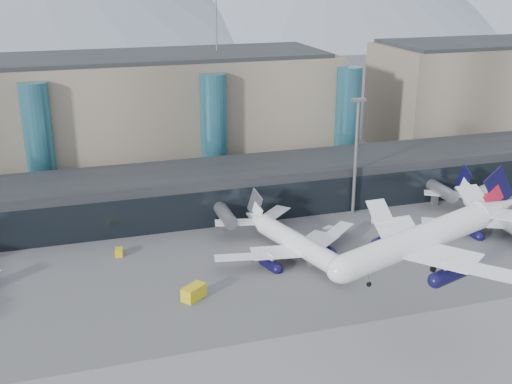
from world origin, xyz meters
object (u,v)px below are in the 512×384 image
Objects in this scene: veh_g at (378,221)px; veh_h at (194,292)px; veh_b at (119,252)px; jet_parked_mid at (289,233)px; jet_parked_right at (494,207)px; veh_c at (318,258)px; veh_d at (328,231)px; lightmast_mid at (356,150)px; hero_jet at (435,228)px.

veh_h reaches higher than veh_g.
jet_parked_mid is at bearing -96.34° from veh_b.
jet_parked_right reaches higher than veh_c.
veh_g is (19.48, 13.85, -0.35)m from veh_c.
veh_d is (41.80, -2.18, 0.07)m from veh_b.
veh_b is 0.86× the size of veh_g.
jet_parked_right is 8.28× the size of veh_h.
veh_g is at bearing 43.18° from veh_c.
jet_parked_mid is 32.25m from veh_b.
lightmast_mid is 0.76× the size of jet_parked_mid.
veh_c is 23.90m from veh_g.
jet_parked_mid is at bearing -178.53° from veh_d.
veh_g is (-22.33, 7.90, -3.42)m from jet_parked_right.
lightmast_mid is at bearing -68.89° from jet_parked_mid.
veh_d is at bearing -126.75° from veh_g.
veh_c is at bearing -163.66° from jet_parked_mid.
hero_jet is 33.29m from veh_c.
veh_g is (23.16, 7.98, -3.33)m from jet_parked_mid.
hero_jet reaches higher than veh_g.
lightmast_mid is 30.61m from veh_c.
jet_parked_mid is 14.87× the size of veh_b.
veh_d is (2.18, 40.51, -17.14)m from hero_jet.
veh_h is at bearing -178.63° from veh_d.
jet_parked_mid is at bearing 95.24° from hero_jet.
jet_parked_right is 42.35m from veh_c.
veh_b is at bearing 165.22° from veh_c.
jet_parked_right is at bearing -38.91° from veh_d.
lightmast_mid reaches higher than veh_b.
hero_jet is at bearing -121.76° from veh_d.
jet_parked_mid is 8.12× the size of veh_h.
veh_d is 0.96× the size of veh_g.
lightmast_mid is at bearing -73.06° from veh_b.
lightmast_mid is 15.84m from veh_g.
lightmast_mid is 51.84m from veh_h.
jet_parked_mid is 24.73m from veh_g.
jet_parked_right is at bearing 33.93° from hero_jet.
veh_d is at bearing -75.66° from jet_parked_mid.
veh_d is 0.61× the size of veh_h.
hero_jet is 0.97× the size of jet_parked_right.
veh_g is 48.37m from veh_h.
veh_g is at bearing 62.03° from hero_jet.
veh_b is 0.90× the size of veh_d.
jet_parked_right reaches higher than veh_d.
hero_jet is at bearing -75.03° from veh_h.
lightmast_mid is 19.37m from veh_d.
veh_c is 14.16m from veh_d.
veh_c is 0.97× the size of veh_h.
veh_c is 25.32m from veh_h.
veh_b is at bearing 77.87° from veh_h.
jet_parked_mid is (-20.88, -15.69, -10.33)m from lightmast_mid.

